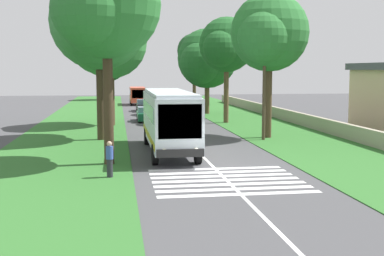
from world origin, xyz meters
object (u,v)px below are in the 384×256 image
object	(u,v)px
roadside_tree_left_0	(97,24)
roadside_tree_left_3	(109,67)
coach_bus	(169,117)
utility_pole	(264,75)
trailing_minibus_0	(137,94)
roadside_tree_right_1	(205,60)
trailing_car_0	(146,114)
roadside_tree_right_0	(225,47)
trailing_car_1	(178,109)
trailing_car_2	(144,106)
roadside_tree_right_3	(267,35)
pedestrian	(110,159)
roadside_tree_left_2	(104,8)
roadside_tree_right_2	(194,52)
roadside_tree_left_1	(108,44)

from	to	relation	value
roadside_tree_left_0	roadside_tree_left_3	bearing A→B (deg)	-0.06
coach_bus	utility_pole	world-z (taller)	utility_pole
trailing_minibus_0	roadside_tree_right_1	xyz separation A→B (m)	(-16.80, -7.05, 4.55)
coach_bus	utility_pole	distance (m)	8.86
trailing_car_0	roadside_tree_right_0	bearing A→B (deg)	-109.84
trailing_car_0	trailing_minibus_0	world-z (taller)	trailing_minibus_0
roadside_tree_left_3	trailing_car_0	bearing A→B (deg)	-173.69
trailing_car_1	roadside_tree_right_0	bearing A→B (deg)	-160.54
roadside_tree_left_0	roadside_tree_right_0	size ratio (longest dim) A/B	1.20
trailing_car_2	roadside_tree_right_0	bearing A→B (deg)	-155.55
roadside_tree_left_3	coach_bus	bearing A→B (deg)	-175.59
coach_bus	roadside_tree_right_1	distance (m)	28.07
coach_bus	roadside_tree_right_0	distance (m)	18.91
trailing_car_2	roadside_tree_right_3	distance (m)	28.18
trailing_car_1	roadside_tree_right_1	distance (m)	6.34
pedestrian	trailing_minibus_0	bearing A→B (deg)	-3.74
roadside_tree_left_3	trailing_car_1	bearing A→B (deg)	-164.97
roadside_tree_left_2	roadside_tree_right_1	xyz separation A→B (m)	(30.24, -10.58, -2.08)
roadside_tree_left_2	roadside_tree_right_1	distance (m)	32.11
roadside_tree_right_0	pedestrian	bearing A→B (deg)	156.19
trailing_car_2	roadside_tree_right_2	world-z (taller)	roadside_tree_right_2
roadside_tree_left_0	pedestrian	size ratio (longest dim) A/B	7.02
roadside_tree_right_3	roadside_tree_left_2	bearing A→B (deg)	128.15
roadside_tree_left_1	trailing_car_1	bearing A→B (deg)	-36.01
roadside_tree_right_1	roadside_tree_left_3	bearing A→B (deg)	21.07
trailing_car_0	roadside_tree_left_1	distance (m)	8.31
coach_bus	roadside_tree_right_1	xyz separation A→B (m)	(26.93, -6.89, 3.95)
trailing_car_0	trailing_minibus_0	xyz separation A→B (m)	(24.28, -0.12, 0.88)
trailing_car_0	roadside_tree_right_3	size ratio (longest dim) A/B	0.41
trailing_car_0	utility_pole	distance (m)	17.22
roadside_tree_left_0	roadside_tree_right_0	xyz separation A→B (m)	(10.30, -11.38, -1.04)
coach_bus	roadside_tree_right_2	world-z (taller)	roadside_tree_right_2
roadside_tree_left_3	roadside_tree_right_1	distance (m)	31.21
roadside_tree_left_3	roadside_tree_right_1	size ratio (longest dim) A/B	0.83
roadside_tree_left_0	roadside_tree_left_1	distance (m)	9.39
trailing_car_2	roadside_tree_right_3	bearing A→B (deg)	-163.76
roadside_tree_right_1	roadside_tree_right_3	bearing A→B (deg)	-177.62
roadside_tree_right_1	utility_pole	size ratio (longest dim) A/B	1.08
trailing_minibus_0	roadside_tree_right_0	size ratio (longest dim) A/B	0.61
roadside_tree_left_0	roadside_tree_right_1	distance (m)	23.41
roadside_tree_left_3	roadside_tree_right_3	xyz separation A→B (m)	(-50.35, -12.10, 2.09)
trailing_car_1	roadside_tree_right_2	world-z (taller)	roadside_tree_right_2
pedestrian	roadside_tree_left_0	bearing A→B (deg)	3.86
trailing_car_1	roadside_tree_left_0	xyz separation A→B (m)	(-19.65, 8.08, 7.57)
roadside_tree_left_3	roadside_tree_right_0	xyz separation A→B (m)	(-39.22, -11.32, 1.74)
roadside_tree_right_1	pedestrian	distance (m)	35.77
trailing_car_1	roadside_tree_left_3	bearing A→B (deg)	15.03
trailing_car_2	utility_pole	xyz separation A→B (m)	(-27.46, -7.10, 3.98)
roadside_tree_right_3	pedestrian	size ratio (longest dim) A/B	6.22
roadside_tree_left_3	roadside_tree_right_1	bearing A→B (deg)	-158.93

